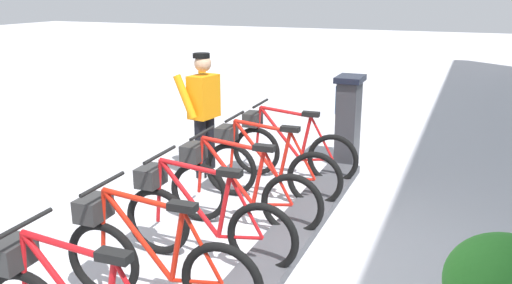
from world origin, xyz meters
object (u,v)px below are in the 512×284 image
object	(u,v)px
bike_docked_1	(266,166)
bike_docked_2	(237,189)
worker_near_rack	(203,111)
bike_docked_0	(288,148)
bike_docked_4	(151,259)
payment_kiosk	(348,119)
bike_docked_3	(201,219)

from	to	relation	value
bike_docked_1	bike_docked_2	world-z (taller)	same
bike_docked_2	worker_near_rack	distance (m)	1.74
bike_docked_0	bike_docked_1	distance (m)	0.81
worker_near_rack	bike_docked_2	bearing A→B (deg)	129.60
bike_docked_2	bike_docked_4	distance (m)	1.63
payment_kiosk	bike_docked_3	xyz separation A→B (m)	(0.57, 3.39, -0.24)
bike_docked_0	worker_near_rack	world-z (taller)	worker_near_rack
payment_kiosk	bike_docked_3	distance (m)	3.45
bike_docked_1	bike_docked_3	distance (m)	1.63
payment_kiosk	worker_near_rack	xyz separation A→B (m)	(1.64, 1.29, 0.24)
bike_docked_0	bike_docked_2	bearing A→B (deg)	90.00
bike_docked_4	bike_docked_3	bearing A→B (deg)	-90.00
bike_docked_1	bike_docked_4	size ratio (longest dim) A/B	1.00
bike_docked_0	bike_docked_1	world-z (taller)	same
bike_docked_0	worker_near_rack	distance (m)	1.22
bike_docked_2	bike_docked_3	size ratio (longest dim) A/B	1.00
payment_kiosk	worker_near_rack	bearing A→B (deg)	38.09
bike_docked_1	bike_docked_3	size ratio (longest dim) A/B	1.00
bike_docked_3	worker_near_rack	size ratio (longest dim) A/B	1.04
payment_kiosk	bike_docked_1	bearing A→B (deg)	72.06
bike_docked_4	bike_docked_1	bearing A→B (deg)	-90.00
payment_kiosk	bike_docked_1	distance (m)	1.87
bike_docked_2	worker_near_rack	bearing A→B (deg)	-50.40
worker_near_rack	bike_docked_3	bearing A→B (deg)	116.92
bike_docked_0	bike_docked_4	bearing A→B (deg)	90.00
bike_docked_1	worker_near_rack	size ratio (longest dim) A/B	1.04
bike_docked_3	worker_near_rack	bearing A→B (deg)	-63.08
bike_docked_4	worker_near_rack	distance (m)	3.15
bike_docked_1	bike_docked_3	world-z (taller)	same
bike_docked_3	bike_docked_4	size ratio (longest dim) A/B	1.00
bike_docked_0	bike_docked_3	distance (m)	2.44
bike_docked_0	bike_docked_3	size ratio (longest dim) A/B	1.00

